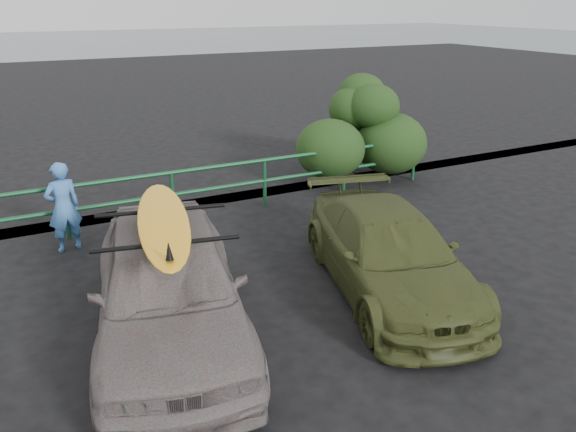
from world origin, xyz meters
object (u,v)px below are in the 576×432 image
sedan (169,285)px  olive_vehicle (389,253)px  guardrail (121,204)px  man (63,207)px  surfboard (163,221)px

sedan → olive_vehicle: size_ratio=1.07×
guardrail → man: bearing=-154.3°
olive_vehicle → man: size_ratio=2.66×
guardrail → sedan: sedan is taller
guardrail → sedan: bearing=-93.0°
surfboard → sedan: bearing=-70.8°
man → surfboard: bearing=92.3°
sedan → man: size_ratio=2.84×
man → surfboard: 3.75m
olive_vehicle → surfboard: (-3.28, 0.21, 1.03)m
sedan → guardrail: bearing=99.0°
sedan → olive_vehicle: bearing=8.4°
olive_vehicle → surfboard: size_ratio=1.46×
guardrail → surfboard: 4.22m
sedan → olive_vehicle: sedan is taller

